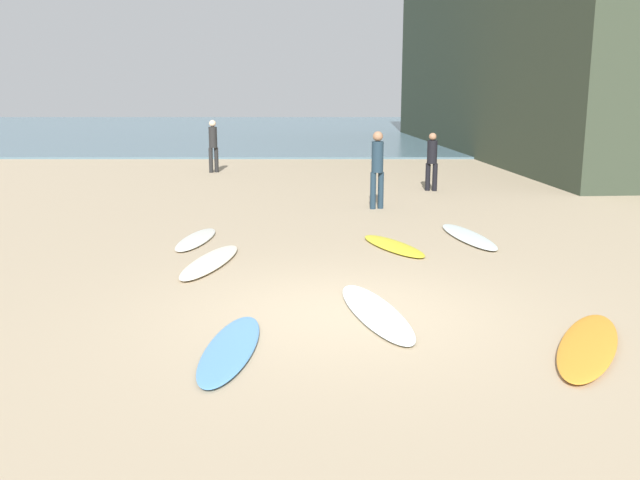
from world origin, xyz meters
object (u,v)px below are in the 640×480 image
object	(u,v)px
surfboard_3	(232,348)
surfboard_6	(470,236)
surfboard_0	(212,261)
beachgoer_near	(434,159)
surfboard_1	(378,312)
beachgoer_mid	(215,143)
surfboard_4	(591,345)
surfboard_2	(198,239)
surfboard_5	(395,246)
beachgoer_far	(379,165)

from	to	relation	value
surfboard_3	surfboard_6	size ratio (longest dim) A/B	0.87
surfboard_0	beachgoer_near	size ratio (longest dim) A/B	1.50
surfboard_1	beachgoer_mid	xyz separation A→B (m)	(-4.36, 15.38, 0.97)
surfboard_6	beachgoer_mid	xyz separation A→B (m)	(-6.51, 10.77, 0.96)
surfboard_4	surfboard_6	world-z (taller)	surfboard_4
surfboard_2	surfboard_4	bearing A→B (deg)	-40.03
surfboard_5	beachgoer_near	world-z (taller)	beachgoer_near
surfboard_0	beachgoer_mid	world-z (taller)	beachgoer_mid
surfboard_5	beachgoer_far	bearing A→B (deg)	-113.39
surfboard_3	surfboard_6	bearing A→B (deg)	61.34
surfboard_2	beachgoer_near	distance (m)	8.66
beachgoer_mid	beachgoer_far	xyz separation A→B (m)	(5.01, -7.37, 0.04)
surfboard_2	surfboard_5	size ratio (longest dim) A/B	1.03
surfboard_4	beachgoer_far	bearing A→B (deg)	-53.32
surfboard_0	beachgoer_far	xyz separation A→B (m)	(3.17, 5.40, 1.00)
surfboard_1	surfboard_5	size ratio (longest dim) A/B	1.25
surfboard_1	surfboard_6	size ratio (longest dim) A/B	1.02
surfboard_0	surfboard_5	xyz separation A→B (m)	(3.14, 1.21, -0.01)
surfboard_6	beachgoer_near	world-z (taller)	beachgoer_near
surfboard_3	surfboard_4	size ratio (longest dim) A/B	0.92
surfboard_0	surfboard_3	distance (m)	3.99
surfboard_1	surfboard_2	xyz separation A→B (m)	(-3.06, 4.37, 0.00)
surfboard_3	surfboard_4	world-z (taller)	surfboard_4
surfboard_5	surfboard_6	xyz separation A→B (m)	(1.53, 0.79, 0.01)
surfboard_3	beachgoer_far	size ratio (longest dim) A/B	1.18
surfboard_1	surfboard_5	distance (m)	3.87
surfboard_6	beachgoer_mid	world-z (taller)	beachgoer_mid
surfboard_6	beachgoer_far	bearing A→B (deg)	-75.69
surfboard_6	surfboard_3	bearing A→B (deg)	47.36
beachgoer_far	beachgoer_mid	bearing A→B (deg)	105.38
surfboard_4	surfboard_6	bearing A→B (deg)	-62.09
surfboard_0	surfboard_2	world-z (taller)	surfboard_0
surfboard_3	beachgoer_mid	distance (m)	16.91
beachgoer_near	surfboard_3	bearing A→B (deg)	92.95
surfboard_2	surfboard_6	world-z (taller)	surfboard_6
surfboard_2	beachgoer_near	size ratio (longest dim) A/B	1.29
surfboard_2	beachgoer_far	xyz separation A→B (m)	(3.72, 3.64, 1.01)
surfboard_0	surfboard_2	xyz separation A→B (m)	(-0.54, 1.76, -0.01)
surfboard_0	beachgoer_mid	size ratio (longest dim) A/B	1.37
surfboard_5	beachgoer_near	distance (m)	7.46
beachgoer_near	beachgoer_mid	size ratio (longest dim) A/B	0.91
beachgoer_mid	surfboard_0	bearing A→B (deg)	-110.62
beachgoer_near	beachgoer_mid	xyz separation A→B (m)	(-6.79, 4.37, 0.10)
surfboard_1	surfboard_4	xyz separation A→B (m)	(2.28, -1.22, 0.01)
surfboard_6	beachgoer_near	distance (m)	6.46
surfboard_0	beachgoer_near	world-z (taller)	beachgoer_near
surfboard_0	surfboard_4	bearing A→B (deg)	-28.27
surfboard_3	surfboard_2	bearing A→B (deg)	108.00
surfboard_1	beachgoer_mid	distance (m)	16.02
surfboard_5	surfboard_6	distance (m)	1.72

